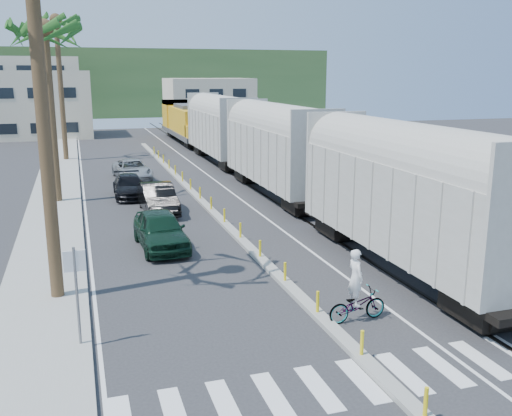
{
  "coord_description": "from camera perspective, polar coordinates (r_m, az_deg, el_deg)",
  "views": [
    {
      "loc": [
        -7.02,
        -13.68,
        7.6
      ],
      "look_at": [
        0.14,
        9.01,
        2.0
      ],
      "focal_mm": 40.0,
      "sensor_mm": 36.0,
      "label": 1
    }
  ],
  "objects": [
    {
      "name": "crosswalk",
      "position": [
        15.6,
        12.25,
        -16.21
      ],
      "size": [
        14.0,
        2.2,
        0.01
      ],
      "primitive_type": "cube",
      "color": "silver",
      "rests_on": "ground"
    },
    {
      "name": "median",
      "position": [
        35.18,
        -5.59,
        0.85
      ],
      "size": [
        0.45,
        60.0,
        0.85
      ],
      "color": "gray",
      "rests_on": "ground"
    },
    {
      "name": "hillside",
      "position": [
        113.91,
        -14.3,
        12.05
      ],
      "size": [
        80.0,
        20.0,
        12.0
      ],
      "primitive_type": "cube",
      "color": "#385628",
      "rests_on": "ground"
    },
    {
      "name": "ground",
      "position": [
        17.15,
        8.88,
        -13.23
      ],
      "size": [
        140.0,
        140.0,
        0.0
      ],
      "primitive_type": "plane",
      "color": "#28282B",
      "rests_on": "ground"
    },
    {
      "name": "car_rear",
      "position": [
        43.34,
        -12.28,
        3.8
      ],
      "size": [
        3.24,
        5.51,
        1.42
      ],
      "primitive_type": "imported",
      "rotation": [
        0.0,
        0.0,
        0.09
      ],
      "color": "#A7AAAC",
      "rests_on": "ground"
    },
    {
      "name": "sidewalk",
      "position": [
        39.44,
        -19.33,
        1.49
      ],
      "size": [
        3.0,
        90.0,
        0.15
      ],
      "primitive_type": "cube",
      "color": "gray",
      "rests_on": "ground"
    },
    {
      "name": "car_second",
      "position": [
        32.36,
        -9.78,
        0.95
      ],
      "size": [
        1.9,
        5.02,
        1.63
      ],
      "primitive_type": "imported",
      "rotation": [
        0.0,
        0.0,
        0.02
      ],
      "color": "black",
      "rests_on": "ground"
    },
    {
      "name": "lane_markings",
      "position": [
        39.72,
        -10.15,
        2.01
      ],
      "size": [
        9.42,
        90.0,
        0.01
      ],
      "color": "silver",
      "rests_on": "ground"
    },
    {
      "name": "palm_trees",
      "position": [
        36.54,
        -20.1,
        17.52
      ],
      "size": [
        3.5,
        37.2,
        13.75
      ],
      "color": "brown",
      "rests_on": "ground"
    },
    {
      "name": "street_sign",
      "position": [
        16.66,
        -17.55,
        -7.14
      ],
      "size": [
        0.6,
        0.08,
        3.0
      ],
      "color": "slate",
      "rests_on": "ground"
    },
    {
      "name": "cyclist",
      "position": [
        18.35,
        10.04,
        -8.86
      ],
      "size": [
        0.98,
        2.09,
        2.36
      ],
      "rotation": [
        0.0,
        0.0,
        1.64
      ],
      "color": "#9EA0A5",
      "rests_on": "ground"
    },
    {
      "name": "buildings",
      "position": [
        85.4,
        -17.39,
        10.48
      ],
      "size": [
        38.0,
        27.0,
        10.0
      ],
      "color": "beige",
      "rests_on": "ground"
    },
    {
      "name": "car_lead",
      "position": [
        25.75,
        -9.53,
        -2.17
      ],
      "size": [
        2.43,
        5.1,
        1.68
      ],
      "primitive_type": "imported",
      "rotation": [
        0.0,
        0.0,
        0.05
      ],
      "color": "black",
      "rests_on": "ground"
    },
    {
      "name": "car_third",
      "position": [
        36.94,
        -12.56,
        2.14
      ],
      "size": [
        2.15,
        4.81,
        1.37
      ],
      "primitive_type": "imported",
      "rotation": [
        0.0,
        0.0,
        -0.02
      ],
      "color": "black",
      "rests_on": "ground"
    },
    {
      "name": "rails",
      "position": [
        44.04,
        -1.41,
        3.34
      ],
      "size": [
        1.56,
        100.0,
        0.06
      ],
      "color": "black",
      "rests_on": "ground"
    },
    {
      "name": "freight_train",
      "position": [
        41.57,
        -0.59,
        6.76
      ],
      "size": [
        3.0,
        60.94,
        5.85
      ],
      "color": "#A3A195",
      "rests_on": "ground"
    }
  ]
}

